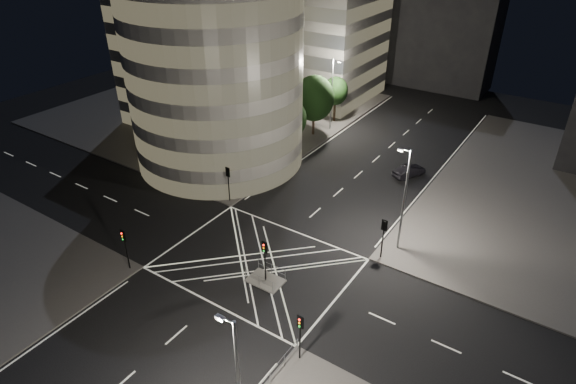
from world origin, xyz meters
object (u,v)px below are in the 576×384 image
Objects in this scene: traffic_signal_nl at (125,242)px; traffic_signal_nr at (300,329)px; traffic_signal_fr at (384,232)px; street_lamp_right_near at (238,384)px; street_lamp_left_near at (252,137)px; street_lamp_right_far at (404,197)px; traffic_signal_island at (265,254)px; street_lamp_left_far at (332,92)px; sedan at (409,171)px; central_island at (266,281)px; traffic_signal_fl at (228,178)px.

traffic_signal_nr is (17.60, 0.00, 0.00)m from traffic_signal_nl.
traffic_signal_fr is 0.40× the size of street_lamp_right_near.
traffic_signal_nl is 0.40× the size of street_lamp_left_near.
street_lamp_right_far is at bearing -9.03° from street_lamp_left_near.
traffic_signal_island is 0.40× the size of street_lamp_left_far.
traffic_signal_fr is at bearing -51.83° from street_lamp_left_far.
traffic_signal_island is (-6.80, -8.30, 0.00)m from traffic_signal_fr.
traffic_signal_nl is at bearing -153.86° from traffic_signal_island.
traffic_signal_nl is 12.03m from traffic_signal_island.
traffic_signal_island is 0.40× the size of street_lamp_left_near.
traffic_signal_nr is (0.00, -13.60, 0.00)m from traffic_signal_fr.
street_lamp_left_far is 2.43× the size of sedan.
sedan is at bearing 82.86° from central_island.
central_island is 9.08m from traffic_signal_nr.
sedan is at bearing 102.97° from traffic_signal_fr.
sedan is (13.87, 16.20, -2.24)m from traffic_signal_fl.
street_lamp_left_near is 32.13m from street_lamp_right_near.
traffic_signal_nr is 41.15m from street_lamp_left_far.
traffic_signal_nr reaches higher than sedan.
traffic_signal_nr is at bearing -92.30° from street_lamp_right_far.
street_lamp_right_far is 2.43× the size of sedan.
street_lamp_right_far is at bearing 54.70° from traffic_signal_island.
sedan is at bearing -25.76° from street_lamp_left_far.
traffic_signal_nl is 0.40× the size of street_lamp_left_far.
traffic_signal_fl is at bearing 131.24° from street_lamp_right_near.
traffic_signal_fl is 1.00× the size of traffic_signal_island.
central_island is at bearing 142.07° from traffic_signal_nr.
street_lamp_left_far reaches higher than traffic_signal_fr.
traffic_signal_nl is at bearing 180.00° from traffic_signal_nr.
central_island is 13.91m from traffic_signal_fl.
central_island is 0.75× the size of traffic_signal_nl.
traffic_signal_fl is 0.40× the size of street_lamp_right_near.
street_lamp_right_near is at bearing -54.03° from street_lamp_left_near.
traffic_signal_fr is (17.60, 13.60, 0.00)m from traffic_signal_nl.
street_lamp_right_far is (18.24, 15.80, 2.63)m from traffic_signal_nl.
traffic_signal_island is 13.13m from street_lamp_right_far.
street_lamp_left_near is 19.11m from street_lamp_right_far.
street_lamp_left_near is (-11.44, 13.50, 5.47)m from central_island.
street_lamp_left_near is (-18.24, 5.20, 2.63)m from traffic_signal_fr.
traffic_signal_nl is 0.40× the size of street_lamp_right_near.
traffic_signal_island reaches higher than sedan.
street_lamp_left_far is at bearing -1.33° from sedan.
sedan is at bearing 65.04° from traffic_signal_nl.
traffic_signal_fr is at bearing -15.92° from street_lamp_left_near.
street_lamp_right_far is 23.00m from street_lamp_right_near.
traffic_signal_nr is 30.12m from sedan.
traffic_signal_island is 14.78m from street_lamp_right_near.
traffic_signal_fr is 0.40× the size of street_lamp_right_far.
central_island is at bearing -70.05° from street_lamp_left_far.
street_lamp_left_far is at bearing 116.36° from traffic_signal_nr.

